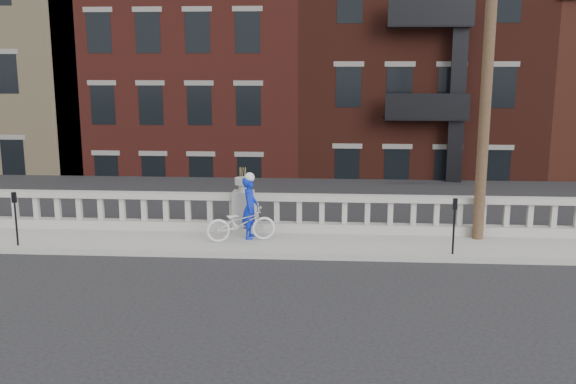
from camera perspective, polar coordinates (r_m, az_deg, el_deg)
name	(u,v)px	position (r m, az deg, el deg)	size (l,w,h in m)	color
ground	(219,285)	(13.89, -6.20, -8.23)	(120.00, 120.00, 0.00)	black
sidewalk	(239,243)	(16.68, -4.41, -4.54)	(32.00, 2.20, 0.15)	gray
balustrade	(243,213)	(17.45, -3.99, -1.90)	(28.00, 0.34, 1.03)	gray
planter_pedestal	(243,206)	(17.41, -4.00, -1.29)	(0.55, 0.55, 1.76)	gray
lower_level	(300,100)	(36.01, 1.05, 8.21)	(80.00, 44.00, 20.80)	#605E59
utility_pole	(489,38)	(16.91, 17.47, 12.89)	(1.60, 0.28, 10.00)	#422D1E
parking_meter_b	(15,213)	(17.33, -23.08, -1.69)	(0.10, 0.09, 1.36)	black
parking_meter_c	(454,220)	(15.73, 14.56, -2.40)	(0.10, 0.09, 1.36)	black
bicycle	(241,223)	(16.50, -4.21, -2.76)	(0.62, 1.78, 0.94)	silver
cyclist	(250,208)	(16.66, -3.41, -1.39)	(0.59, 0.39, 1.63)	#0C23B8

